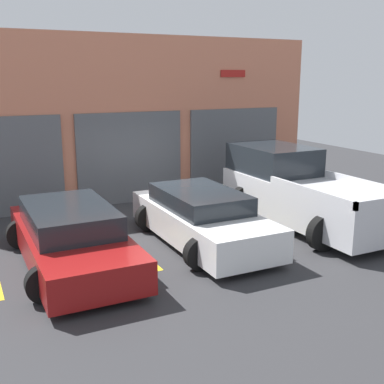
{
  "coord_description": "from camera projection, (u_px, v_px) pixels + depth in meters",
  "views": [
    {
      "loc": [
        -4.85,
        -10.65,
        3.73
      ],
      "look_at": [
        0.0,
        -0.82,
        1.1
      ],
      "focal_mm": 45.0,
      "sensor_mm": 36.0,
      "label": 1
    }
  ],
  "objects": [
    {
      "name": "ground_plane",
      "position": [
        178.0,
        227.0,
        12.24
      ],
      "size": [
        28.0,
        28.0,
        0.0
      ],
      "primitive_type": "plane",
      "color": "#2D2D30"
    },
    {
      "name": "shophouse_building",
      "position": [
        132.0,
        122.0,
        14.54
      ],
      "size": [
        12.13,
        0.68,
        4.95
      ],
      "color": "#D17A5B",
      "rests_on": "ground"
    },
    {
      "name": "pickup_truck",
      "position": [
        297.0,
        190.0,
        12.45
      ],
      "size": [
        2.39,
        5.2,
        1.89
      ],
      "color": "silver",
      "rests_on": "ground"
    },
    {
      "name": "sedan_white",
      "position": [
        201.0,
        218.0,
        10.98
      ],
      "size": [
        2.18,
        4.48,
        1.23
      ],
      "color": "white",
      "rests_on": "ground"
    },
    {
      "name": "sedan_side",
      "position": [
        71.0,
        237.0,
        9.71
      ],
      "size": [
        2.24,
        4.74,
        1.22
      ],
      "color": "maroon",
      "rests_on": "ground"
    },
    {
      "name": "parking_stripe_left",
      "position": [
        141.0,
        253.0,
        10.46
      ],
      "size": [
        0.12,
        2.2,
        0.01
      ],
      "primitive_type": "cube",
      "color": "gold",
      "rests_on": "ground"
    },
    {
      "name": "parking_stripe_centre",
      "position": [
        255.0,
        234.0,
        11.73
      ],
      "size": [
        0.12,
        2.2,
        0.01
      ],
      "primitive_type": "cube",
      "color": "gold",
      "rests_on": "ground"
    },
    {
      "name": "parking_stripe_right",
      "position": [
        347.0,
        218.0,
        13.01
      ],
      "size": [
        0.12,
        2.2,
        0.01
      ],
      "primitive_type": "cube",
      "color": "gold",
      "rests_on": "ground"
    }
  ]
}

